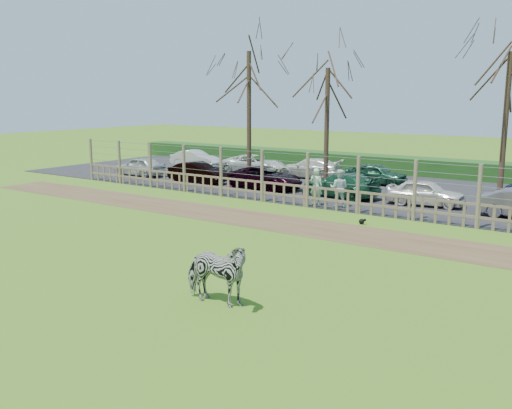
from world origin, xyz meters
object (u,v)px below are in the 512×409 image
Objects in this scene: tree_right at (508,91)px; visitor_a at (316,187)px; car_0 at (140,166)px; visitor_b at (339,188)px; tree_left at (249,85)px; car_7 at (195,159)px; car_1 at (198,172)px; car_10 at (376,174)px; car_4 at (426,193)px; car_9 at (309,168)px; tree_mid at (327,99)px; crow at (362,221)px; car_8 at (254,164)px; car_2 at (265,178)px; zebra at (216,273)px; car_3 at (340,185)px.

visitor_a is (-6.83, -5.48, -4.34)m from tree_right.
visitor_b is at bearing 79.10° from car_0.
tree_left is 9.09m from visitor_a.
car_1 is at bearing -141.85° from car_7.
visitor_a is at bearing -179.57° from car_10.
tree_left is 2.24× the size of car_4.
tree_right reaches higher than car_0.
tree_mid is at bearing 36.26° from car_9.
crow is at bearing 117.81° from visitor_b.
car_8 is (-8.74, 7.41, -0.26)m from visitor_a.
car_4 is (3.10, 2.65, -0.26)m from visitor_b.
car_2 and car_4 have the same top height.
tree_left is 20.38m from zebra.
tree_mid is 0.93× the size of tree_right.
car_2 is (-4.63, 2.65, -0.26)m from visitor_a.
visitor_b is 12.19m from car_8.
tree_mid is 1.65× the size of car_9.
car_1 is 0.88× the size of car_3.
tree_right is 1.78× the size of car_3.
car_2 is at bearing -166.12° from tree_right.
car_3 is (-0.09, 2.66, -0.26)m from visitor_a.
car_9 is (1.94, 3.65, -4.98)m from tree_left.
visitor_b is 15.16m from car_0.
car_4 is (8.80, 0.19, 0.00)m from car_2.
visitor_a is at bearing -135.52° from car_8.
car_3 is at bearing 9.92° from zebra.
visitor_a reaches higher than car_4.
car_8 is at bearing -44.04° from visitor_a.
car_10 is at bearing 108.24° from car_0.
visitor_a is 5.78× the size of crow.
car_3 is at bearing -113.64° from car_7.
crow is 0.07× the size of car_3.
tree_left reaches higher than car_9.
visitor_b is at bearing -26.09° from tree_left.
car_4 is at bearing -154.31° from visitor_b.
car_0 is 1.00× the size of car_4.
visitor_a and visitor_b have the same top height.
car_1 is at bearing 160.27° from crow.
tree_mid is 1.58× the size of car_2.
car_0 is at bearing -166.56° from tree_left.
tree_mid is 10.32m from crow.
car_8 is at bearing -5.42° from car_1.
zebra is 22.09m from car_9.
tree_left reaches higher than crow.
car_1 is 1.03× the size of car_10.
car_8 is at bearing -96.00° from car_7.
car_3 is 1.17× the size of car_10.
car_3 and car_7 have the same top height.
tree_left is 11.99m from car_4.
car_7 is 0.84× the size of car_8.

